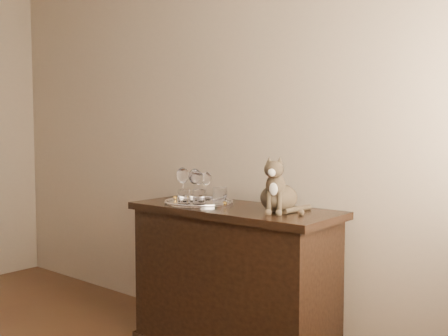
# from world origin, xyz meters

# --- Properties ---
(wall_back) EXTENTS (4.00, 0.10, 2.70)m
(wall_back) POSITION_xyz_m (0.00, 2.25, 1.35)
(wall_back) COLOR #BFAB8F
(wall_back) RESTS_ON ground
(wall_right) EXTENTS (0.10, 4.50, 2.70)m
(wall_right) POSITION_xyz_m (2.00, 0.00, 1.35)
(wall_right) COLOR #BFAB8F
(wall_right) RESTS_ON ground
(sideboard) EXTENTS (1.20, 0.50, 0.85)m
(sideboard) POSITION_xyz_m (0.60, 1.94, 0.42)
(sideboard) COLOR black
(sideboard) RESTS_ON ground
(tray) EXTENTS (0.40, 0.40, 0.01)m
(tray) POSITION_xyz_m (0.37, 1.91, 0.85)
(tray) COLOR silver
(tray) RESTS_ON sideboard
(wine_glass_a) EXTENTS (0.07, 0.07, 0.17)m
(wine_glass_a) POSITION_xyz_m (0.30, 1.98, 0.94)
(wine_glass_a) COLOR silver
(wine_glass_a) RESTS_ON tray
(wine_glass_b) EXTENTS (0.06, 0.06, 0.17)m
(wine_glass_b) POSITION_xyz_m (0.32, 2.03, 0.94)
(wine_glass_b) COLOR silver
(wine_glass_b) RESTS_ON tray
(wine_glass_c) EXTENTS (0.08, 0.08, 0.20)m
(wine_glass_c) POSITION_xyz_m (0.24, 1.91, 0.96)
(wine_glass_c) COLOR silver
(wine_glass_c) RESTS_ON tray
(wine_glass_d) EXTENTS (0.07, 0.07, 0.19)m
(wine_glass_d) POSITION_xyz_m (0.32, 1.93, 0.95)
(wine_glass_d) COLOR silver
(wine_glass_d) RESTS_ON tray
(tumbler_a) EXTENTS (0.07, 0.07, 0.08)m
(tumbler_a) POSITION_xyz_m (0.42, 1.85, 0.90)
(tumbler_a) COLOR white
(tumbler_a) RESTS_ON tray
(tumbler_b) EXTENTS (0.07, 0.07, 0.08)m
(tumbler_b) POSITION_xyz_m (0.35, 1.81, 0.90)
(tumbler_b) COLOR silver
(tumbler_b) RESTS_ON tray
(tumbler_c) EXTENTS (0.08, 0.08, 0.09)m
(tumbler_c) POSITION_xyz_m (0.50, 1.95, 0.90)
(tumbler_c) COLOR white
(tumbler_c) RESTS_ON tray
(cat) EXTENTS (0.37, 0.35, 0.29)m
(cat) POSITION_xyz_m (0.90, 1.95, 1.00)
(cat) COLOR #4B392D
(cat) RESTS_ON sideboard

